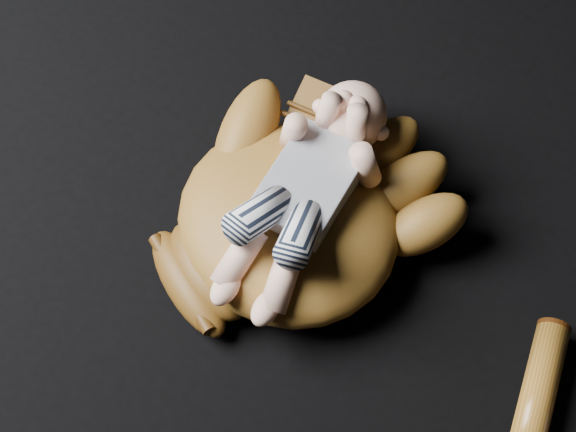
{
  "coord_description": "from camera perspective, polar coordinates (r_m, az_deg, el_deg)",
  "views": [
    {
      "loc": [
        0.23,
        -0.4,
        1.07
      ],
      "look_at": [
        -0.1,
        0.06,
        0.07
      ],
      "focal_mm": 55.0,
      "sensor_mm": 36.0,
      "label": 1
    }
  ],
  "objects": [
    {
      "name": "baseball_glove",
      "position": [
        1.15,
        0.0,
        0.02
      ],
      "size": [
        0.53,
        0.56,
        0.14
      ],
      "primitive_type": null,
      "rotation": [
        0.0,
        0.0,
        -0.41
      ],
      "color": "brown",
      "rests_on": "ground"
    },
    {
      "name": "newborn_baby",
      "position": [
        1.1,
        0.74,
        1.28
      ],
      "size": [
        0.21,
        0.37,
        0.14
      ],
      "primitive_type": null,
      "rotation": [
        0.0,
        0.0,
        0.13
      ],
      "color": "#EBB297",
      "rests_on": "baseball_glove"
    }
  ]
}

